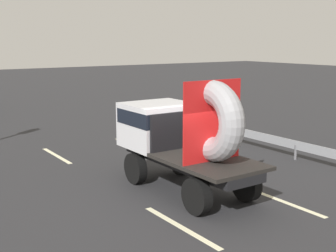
% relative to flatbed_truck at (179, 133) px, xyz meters
% --- Properties ---
extents(ground_plane, '(120.00, 120.00, 0.00)m').
position_rel_flatbed_truck_xyz_m(ground_plane, '(0.05, -0.89, -1.66)').
color(ground_plane, '#28282B').
extents(flatbed_truck, '(2.02, 4.84, 3.30)m').
position_rel_flatbed_truck_xyz_m(flatbed_truck, '(0.00, 0.00, 0.00)').
color(flatbed_truck, black).
rests_on(flatbed_truck, ground_plane).
extents(guardrail, '(0.10, 14.49, 0.71)m').
position_rel_flatbed_truck_xyz_m(guardrail, '(5.37, 1.94, -1.13)').
color(guardrail, gray).
rests_on(guardrail, ground_plane).
extents(lane_dash_left_near, '(0.16, 2.90, 0.01)m').
position_rel_flatbed_truck_xyz_m(lane_dash_left_near, '(-1.64, -2.37, -1.66)').
color(lane_dash_left_near, beige).
rests_on(lane_dash_left_near, ground_plane).
extents(lane_dash_left_far, '(0.16, 2.73, 0.01)m').
position_rel_flatbed_truck_xyz_m(lane_dash_left_far, '(-1.64, 5.62, -1.66)').
color(lane_dash_left_far, beige).
rests_on(lane_dash_left_far, ground_plane).
extents(lane_dash_right_near, '(0.16, 2.26, 0.01)m').
position_rel_flatbed_truck_xyz_m(lane_dash_right_near, '(1.64, -2.85, -1.66)').
color(lane_dash_right_near, beige).
rests_on(lane_dash_right_near, ground_plane).
extents(lane_dash_right_far, '(0.16, 3.00, 0.01)m').
position_rel_flatbed_truck_xyz_m(lane_dash_right_far, '(1.64, 5.49, -1.66)').
color(lane_dash_right_far, beige).
rests_on(lane_dash_right_far, ground_plane).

